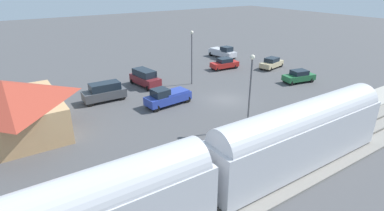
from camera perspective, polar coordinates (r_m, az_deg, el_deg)
name	(u,v)px	position (r m, az deg, el deg)	size (l,w,h in m)	color
ground_plane	(225,100)	(37.04, 6.16, 1.11)	(200.00, 200.00, 0.00)	#4C4C4F
railway_track	(330,149)	(28.79, 24.29, -7.30)	(4.80, 70.00, 0.30)	gray
platform	(292,130)	(30.69, 18.13, -4.36)	(3.20, 46.00, 0.30)	#A8A399
passenger_train	(208,170)	(18.75, 3.01, -11.88)	(2.93, 33.36, 4.98)	silver
station_building	(8,108)	(32.18, -30.94, -0.41)	(10.65, 9.32, 5.11)	tan
pedestrian_on_platform	(298,114)	(31.53, 19.02, -1.47)	(0.36, 0.36, 1.71)	brown
pedestrian_waiting_far	(344,99)	(37.41, 26.46, 1.10)	(0.36, 0.36, 1.71)	brown
pickup_silver	(223,52)	(57.17, 5.75, 9.87)	(5.58, 2.92, 2.14)	silver
sedan_tan	(272,63)	(51.42, 14.57, 7.66)	(2.76, 4.79, 1.74)	#C6B284
sedan_red	(225,63)	(49.79, 6.07, 7.78)	(2.25, 4.65, 1.74)	red
suv_charcoal	(104,92)	(37.50, -15.96, 2.49)	(2.05, 4.93, 2.22)	#47494F
sedan_green	(299,76)	(45.36, 19.24, 5.16)	(2.66, 4.77, 1.74)	#236638
pickup_blue	(167,97)	(34.96, -4.63, 1.65)	(2.46, 5.56, 2.14)	#283D9E
suv_maroon	(145,78)	(41.81, -8.75, 5.16)	(5.12, 2.91, 2.22)	maroon
light_pole_near_platform	(251,83)	(28.47, 10.82, 4.05)	(0.44, 0.44, 7.27)	#515156
light_pole_lot_center	(192,51)	(41.20, -0.04, 10.11)	(0.44, 0.44, 7.22)	#515156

